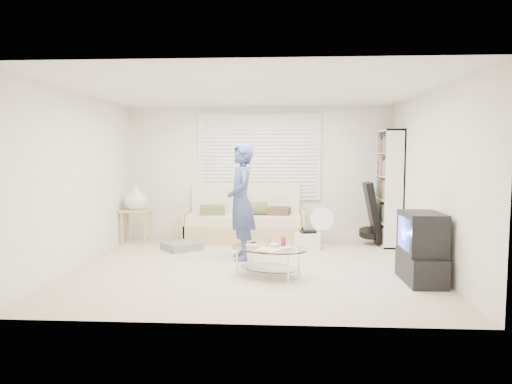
# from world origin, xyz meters

# --- Properties ---
(ground) EXTENTS (5.00, 5.00, 0.00)m
(ground) POSITION_xyz_m (0.00, 0.00, 0.00)
(ground) COLOR #B9A790
(ground) RESTS_ON ground
(room_shell) EXTENTS (5.02, 4.52, 2.51)m
(room_shell) POSITION_xyz_m (0.00, 0.48, 1.63)
(room_shell) COLOR white
(room_shell) RESTS_ON ground
(window_blinds) EXTENTS (2.32, 0.08, 1.62)m
(window_blinds) POSITION_xyz_m (0.00, 2.20, 1.55)
(window_blinds) COLOR silver
(window_blinds) RESTS_ON ground
(futon_sofa) EXTENTS (2.19, 0.88, 1.07)m
(futon_sofa) POSITION_xyz_m (-0.25, 1.88, 0.35)
(futon_sofa) COLOR tan
(futon_sofa) RESTS_ON ground
(grey_floor_pillow) EXTENTS (0.77, 0.77, 0.12)m
(grey_floor_pillow) POSITION_xyz_m (-1.26, 1.06, 0.06)
(grey_floor_pillow) COLOR slate
(grey_floor_pillow) RESTS_ON ground
(side_table) EXTENTS (0.53, 0.43, 1.06)m
(side_table) POSITION_xyz_m (-2.22, 1.64, 0.78)
(side_table) COLOR tan
(side_table) RESTS_ON ground
(bookshelf) EXTENTS (0.32, 0.86, 2.04)m
(bookshelf) POSITION_xyz_m (2.32, 1.70, 1.02)
(bookshelf) COLOR white
(bookshelf) RESTS_ON ground
(guitar_case) EXTENTS (0.41, 0.41, 1.10)m
(guitar_case) POSITION_xyz_m (2.05, 1.67, 0.49)
(guitar_case) COLOR black
(guitar_case) RESTS_ON ground
(floor_fan) EXTENTS (0.42, 0.28, 0.69)m
(floor_fan) POSITION_xyz_m (1.13, 1.48, 0.40)
(floor_fan) COLOR white
(floor_fan) RESTS_ON ground
(storage_bin) EXTENTS (0.49, 0.38, 0.31)m
(storage_bin) POSITION_xyz_m (0.89, 1.30, 0.14)
(storage_bin) COLOR white
(storage_bin) RESTS_ON ground
(tv_unit) EXTENTS (0.47, 0.83, 0.89)m
(tv_unit) POSITION_xyz_m (2.20, -0.69, 0.43)
(tv_unit) COLOR black
(tv_unit) RESTS_ON ground
(coffee_table) EXTENTS (1.21, 1.00, 0.51)m
(coffee_table) POSITION_xyz_m (0.26, -0.53, 0.31)
(coffee_table) COLOR silver
(coffee_table) RESTS_ON ground
(standing_person) EXTENTS (0.56, 0.73, 1.78)m
(standing_person) POSITION_xyz_m (-0.19, 0.43, 0.89)
(standing_person) COLOR navy
(standing_person) RESTS_ON ground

